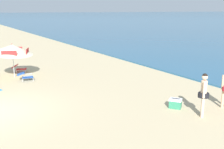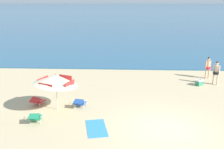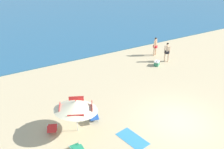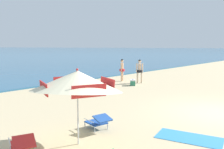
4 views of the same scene
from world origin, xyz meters
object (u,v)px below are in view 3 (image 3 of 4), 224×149
Objects in this scene: lounge_chair_under_umbrella at (77,148)px; lounge_chair_facing_sea at (93,117)px; beach_umbrella_striped_main at (76,105)px; person_standing_near_shore at (155,45)px; beach_towel at (132,139)px; lounge_chair_beside_umbrella at (52,128)px; cooler_box at (157,63)px; person_standing_beside at (167,51)px.

lounge_chair_facing_sea is (1.84, 1.98, -0.00)m from lounge_chair_under_umbrella.
beach_umbrella_striped_main is 3.48× the size of lounge_chair_facing_sea.
person_standing_near_shore is at bearing 32.98° from beach_umbrella_striped_main.
beach_towel is (1.18, -2.44, -0.27)m from lounge_chair_facing_sea.
person_standing_near_shore reaches higher than lounge_chair_beside_umbrella.
person_standing_near_shore reaches higher than cooler_box.
beach_towel is (2.35, -2.05, -1.70)m from beach_umbrella_striped_main.
beach_umbrella_striped_main is at bearing -147.02° from person_standing_near_shore.
cooler_box is (9.56, 6.28, -0.08)m from lounge_chair_under_umbrella.
lounge_chair_beside_umbrella reaches higher than lounge_chair_under_umbrella.
beach_umbrella_striped_main reaches higher than cooler_box.
lounge_chair_beside_umbrella is 4.47m from beach_towel.
lounge_chair_facing_sea is at bearing -150.88° from cooler_box.
cooler_box is (10.15, 4.13, -0.07)m from lounge_chair_beside_umbrella.
lounge_chair_facing_sea is 0.53× the size of beach_towel.
lounge_chair_facing_sea is at bearing 115.86° from beach_towel.
lounge_chair_beside_umbrella is (-0.60, 2.15, -0.01)m from lounge_chair_under_umbrella.
lounge_chair_under_umbrella is at bearing -148.67° from person_standing_beside.
lounge_chair_facing_sea reaches higher than beach_towel.
person_standing_near_shore is 2.74× the size of cooler_box.
cooler_box is at bearing 27.82° from beach_umbrella_striped_main.
lounge_chair_under_umbrella is 13.35m from person_standing_near_shore.
beach_umbrella_striped_main reaches higher than lounge_chair_facing_sea.
person_standing_beside is at bearing 26.18° from beach_umbrella_striped_main.
cooler_box is at bearing 33.30° from lounge_chair_under_umbrella.
lounge_chair_beside_umbrella is 1.67× the size of cooler_box.
beach_towel is (-7.71, -7.00, -0.96)m from person_standing_beside.
lounge_chair_under_umbrella is 3.07m from beach_towel.
lounge_chair_under_umbrella is 0.88× the size of lounge_chair_beside_umbrella.
lounge_chair_beside_umbrella is 12.70m from person_standing_near_shore.
beach_towel is at bearing -137.77° from person_standing_beside.
beach_umbrella_striped_main is at bearing -152.18° from cooler_box.
lounge_chair_facing_sea is at bearing -3.92° from lounge_chair_beside_umbrella.
lounge_chair_under_umbrella is at bearing -142.86° from person_standing_near_shore.
beach_towel is (-7.61, -8.51, -0.95)m from person_standing_near_shore.
person_standing_beside is (11.34, 4.39, 0.70)m from lounge_chair_beside_umbrella.
lounge_chair_facing_sea is at bearing 18.45° from beach_umbrella_striped_main.
lounge_chair_facing_sea is 0.57× the size of person_standing_near_shore.
cooler_box is at bearing 29.12° from lounge_chair_facing_sea.
person_standing_near_shore is 2.21m from cooler_box.
lounge_chair_facing_sea is 0.56× the size of person_standing_beside.
beach_umbrella_striped_main is 2.24m from lounge_chair_under_umbrella.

